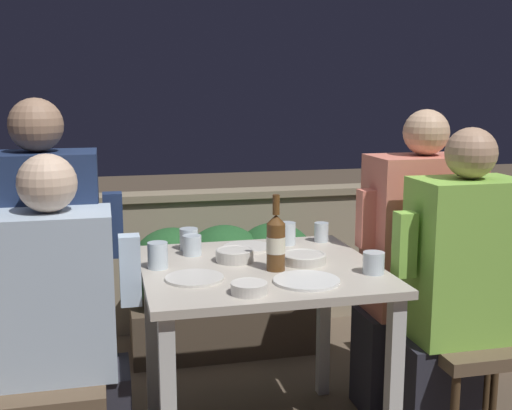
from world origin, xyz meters
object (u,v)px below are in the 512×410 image
(person_navy_jumper, at_px, (54,283))
(person_green_blouse, at_px, (455,291))
(chair_left_near, at_px, (1,350))
(person_coral_top, at_px, (413,264))
(beer_bottle, at_px, (276,242))
(person_blue_shirt, at_px, (66,329))
(chair_right_near, at_px, (502,309))
(potted_plant, at_px, (479,281))
(chair_right_far, at_px, (455,285))

(person_navy_jumper, distance_m, person_green_blouse, 1.50)
(chair_left_near, relative_size, person_green_blouse, 0.74)
(person_coral_top, distance_m, beer_bottle, 0.73)
(chair_left_near, bearing_deg, person_blue_shirt, -0.00)
(person_green_blouse, bearing_deg, person_blue_shirt, 178.73)
(chair_left_near, height_order, chair_right_near, same)
(person_navy_jumper, bearing_deg, chair_right_near, -9.32)
(person_navy_jumper, bearing_deg, person_blue_shirt, -77.92)
(person_green_blouse, height_order, potted_plant, person_green_blouse)
(chair_left_near, xyz_separation_m, person_coral_top, (1.62, 0.29, 0.11))
(chair_left_near, relative_size, beer_bottle, 3.28)
(chair_left_near, relative_size, chair_right_near, 1.00)
(chair_right_far, bearing_deg, person_green_blouse, -121.17)
(person_coral_top, height_order, potted_plant, person_coral_top)
(person_navy_jumper, bearing_deg, person_green_blouse, -10.59)
(person_navy_jumper, distance_m, person_coral_top, 1.46)
(person_green_blouse, height_order, person_coral_top, person_coral_top)
(chair_right_near, bearing_deg, person_blue_shirt, 178.89)
(person_navy_jumper, height_order, chair_right_far, person_navy_jumper)
(potted_plant, bearing_deg, person_blue_shirt, -161.03)
(person_blue_shirt, bearing_deg, potted_plant, 18.97)
(chair_right_near, relative_size, person_coral_top, 0.70)
(chair_right_far, xyz_separation_m, beer_bottle, (-0.88, -0.23, 0.30))
(chair_right_near, distance_m, chair_right_far, 0.32)
(person_navy_jumper, distance_m, chair_right_far, 1.67)
(person_blue_shirt, xyz_separation_m, beer_bottle, (0.74, 0.05, 0.25))
(person_coral_top, relative_size, potted_plant, 1.94)
(chair_right_near, xyz_separation_m, person_coral_top, (-0.22, 0.32, 0.11))
(person_green_blouse, xyz_separation_m, chair_right_far, (0.19, 0.32, -0.09))
(chair_left_near, bearing_deg, chair_right_near, -0.98)
(person_navy_jumper, height_order, beer_bottle, person_navy_jumper)
(chair_left_near, relative_size, person_navy_jumper, 0.68)
(person_blue_shirt, distance_m, person_navy_jumper, 0.26)
(chair_right_far, distance_m, person_coral_top, 0.23)
(person_navy_jumper, relative_size, chair_right_far, 1.48)
(chair_left_near, height_order, person_coral_top, person_coral_top)
(person_blue_shirt, height_order, chair_right_near, person_blue_shirt)
(chair_left_near, xyz_separation_m, chair_right_far, (1.82, 0.29, 0.00))
(chair_left_near, bearing_deg, person_coral_top, 10.00)
(chair_right_near, height_order, person_green_blouse, person_green_blouse)
(person_green_blouse, height_order, beer_bottle, person_green_blouse)
(chair_left_near, distance_m, person_green_blouse, 1.63)
(chair_right_near, bearing_deg, beer_bottle, 174.59)
(beer_bottle, height_order, potted_plant, beer_bottle)
(chair_left_near, xyz_separation_m, chair_right_near, (1.84, -0.03, 0.00))
(chair_right_far, bearing_deg, chair_right_near, -87.38)
(potted_plant, bearing_deg, chair_right_near, -116.78)
(person_green_blouse, bearing_deg, person_coral_top, 92.30)
(beer_bottle, bearing_deg, chair_right_near, -5.41)
(person_blue_shirt, bearing_deg, chair_right_near, -1.11)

